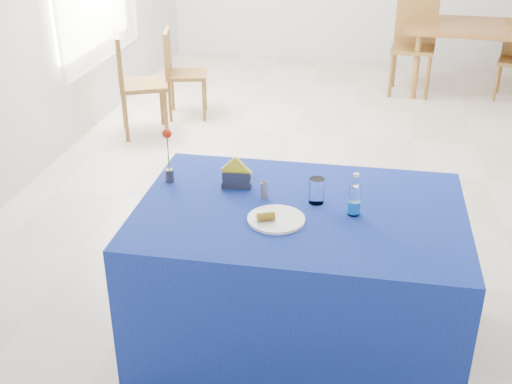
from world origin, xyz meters
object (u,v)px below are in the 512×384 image
at_px(water_bottle, 354,201).
at_px(chair_win_a, 132,77).
at_px(plate, 276,219).
at_px(chair_win_b, 178,67).
at_px(oak_table, 478,32).
at_px(chair_bg_left, 414,39).
at_px(blue_table, 298,273).

xyz_separation_m(water_bottle, chair_win_a, (-2.11, 2.66, -0.28)).
distance_m(plate, chair_win_a, 3.30).
distance_m(water_bottle, chair_win_b, 3.72).
distance_m(oak_table, chair_win_a, 3.74).
distance_m(plate, chair_win_b, 3.67).
height_order(chair_win_a, chair_win_b, chair_win_a).
xyz_separation_m(plate, chair_win_b, (-1.48, 3.34, -0.27)).
distance_m(plate, chair_bg_left, 4.68).
relative_size(chair_bg_left, chair_win_a, 1.07).
height_order(water_bottle, chair_win_a, water_bottle).
bearing_deg(water_bottle, chair_win_b, 119.73).
height_order(blue_table, chair_win_b, chair_win_b).
height_order(plate, chair_win_b, chair_win_b).
xyz_separation_m(plate, chair_bg_left, (0.83, 4.60, -0.18)).
bearing_deg(water_bottle, chair_win_a, 128.37).
relative_size(blue_table, oak_table, 1.00).
relative_size(blue_table, chair_bg_left, 1.58).
distance_m(chair_win_a, chair_win_b, 0.62).
height_order(plate, blue_table, plate).
distance_m(blue_table, water_bottle, 0.52).
bearing_deg(chair_bg_left, chair_win_b, -145.61).
height_order(plate, chair_win_a, chair_win_a).
bearing_deg(plate, chair_bg_left, 79.73).
bearing_deg(plate, chair_win_a, 122.11).
relative_size(plate, oak_table, 0.17).
height_order(plate, oak_table, plate).
bearing_deg(oak_table, chair_bg_left, -175.79).
xyz_separation_m(chair_bg_left, chair_win_b, (-2.31, -1.26, -0.08)).
distance_m(plate, oak_table, 4.89).
height_order(water_bottle, chair_win_b, water_bottle).
bearing_deg(oak_table, chair_win_b, -156.27).
relative_size(water_bottle, chair_bg_left, 0.21).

